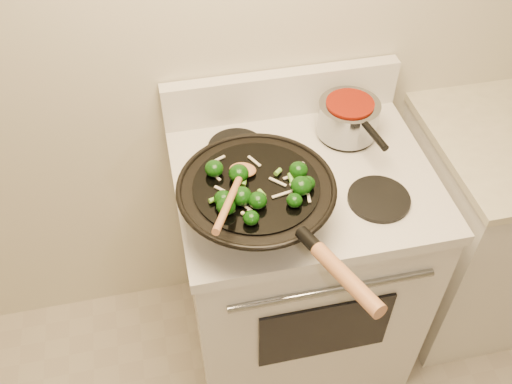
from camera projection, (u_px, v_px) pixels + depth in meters
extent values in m
cube|color=white|center=(296.00, 268.00, 2.06)|extent=(0.76, 0.64, 0.88)
cube|color=white|center=(304.00, 179.00, 1.73)|extent=(0.78, 0.66, 0.04)
cube|color=white|center=(281.00, 94.00, 1.86)|extent=(0.78, 0.05, 0.16)
cylinder|color=gray|center=(333.00, 290.00, 1.59)|extent=(0.60, 0.02, 0.02)
cube|color=black|center=(325.00, 331.00, 1.76)|extent=(0.42, 0.01, 0.28)
cylinder|color=black|center=(256.00, 219.00, 1.58)|extent=(0.18, 0.18, 0.01)
cylinder|color=black|center=(379.00, 199.00, 1.64)|extent=(0.18, 0.18, 0.01)
cylinder|color=black|center=(236.00, 148.00, 1.79)|extent=(0.18, 0.18, 0.01)
cylinder|color=black|center=(346.00, 132.00, 1.84)|extent=(0.18, 0.18, 0.01)
cube|color=white|center=(505.00, 225.00, 2.20)|extent=(0.74, 0.60, 0.88)
torus|color=black|center=(256.00, 187.00, 1.49)|extent=(0.42, 0.42, 0.02)
cylinder|color=black|center=(256.00, 186.00, 1.49)|extent=(0.33, 0.33, 0.01)
cylinder|color=black|center=(309.00, 240.00, 1.33)|extent=(0.05, 0.08, 0.04)
cylinder|color=#A36740|center=(347.00, 279.00, 1.23)|extent=(0.11, 0.22, 0.07)
ellipsoid|color=black|center=(241.00, 196.00, 1.43)|extent=(0.05, 0.05, 0.05)
cylinder|color=#417329|center=(248.00, 199.00, 1.44)|extent=(0.02, 0.02, 0.02)
ellipsoid|color=black|center=(294.00, 200.00, 1.43)|extent=(0.04, 0.04, 0.03)
ellipsoid|color=black|center=(307.00, 183.00, 1.47)|extent=(0.04, 0.04, 0.04)
ellipsoid|color=black|center=(301.00, 186.00, 1.45)|extent=(0.06, 0.06, 0.05)
cylinder|color=#417329|center=(307.00, 189.00, 1.47)|extent=(0.02, 0.02, 0.02)
ellipsoid|color=black|center=(251.00, 218.00, 1.39)|extent=(0.04, 0.04, 0.04)
ellipsoid|color=black|center=(214.00, 168.00, 1.50)|extent=(0.05, 0.05, 0.04)
ellipsoid|color=black|center=(258.00, 200.00, 1.42)|extent=(0.05, 0.05, 0.04)
cylinder|color=#417329|center=(263.00, 203.00, 1.43)|extent=(0.02, 0.02, 0.01)
ellipsoid|color=black|center=(223.00, 199.00, 1.43)|extent=(0.05, 0.05, 0.04)
ellipsoid|color=black|center=(298.00, 170.00, 1.50)|extent=(0.05, 0.05, 0.04)
ellipsoid|color=black|center=(226.00, 206.00, 1.41)|extent=(0.05, 0.05, 0.04)
cylinder|color=#417329|center=(232.00, 209.00, 1.42)|extent=(0.01, 0.02, 0.01)
ellipsoid|color=black|center=(239.00, 173.00, 1.49)|extent=(0.05, 0.05, 0.05)
cube|color=beige|center=(223.00, 191.00, 1.47)|extent=(0.04, 0.04, 0.00)
cube|color=beige|center=(254.00, 161.00, 1.55)|extent=(0.03, 0.05, 0.00)
cube|color=beige|center=(246.00, 207.00, 1.43)|extent=(0.03, 0.04, 0.00)
cube|color=beige|center=(308.00, 196.00, 1.46)|extent=(0.01, 0.05, 0.00)
cube|color=beige|center=(278.00, 182.00, 1.49)|extent=(0.04, 0.04, 0.00)
cube|color=beige|center=(215.00, 176.00, 1.51)|extent=(0.03, 0.04, 0.00)
cube|color=beige|center=(299.00, 167.00, 1.53)|extent=(0.04, 0.04, 0.00)
cube|color=beige|center=(297.00, 183.00, 1.49)|extent=(0.04, 0.01, 0.00)
cube|color=beige|center=(295.00, 176.00, 1.51)|extent=(0.02, 0.05, 0.00)
cube|color=beige|center=(216.00, 160.00, 1.55)|extent=(0.05, 0.03, 0.00)
cube|color=beige|center=(290.00, 177.00, 1.50)|extent=(0.04, 0.02, 0.00)
cube|color=beige|center=(283.00, 194.00, 1.46)|extent=(0.06, 0.02, 0.00)
cylinder|color=#65AC37|center=(291.00, 179.00, 1.49)|extent=(0.03, 0.03, 0.01)
cylinder|color=#65AC37|center=(278.00, 172.00, 1.51)|extent=(0.03, 0.02, 0.02)
cylinder|color=#65AC37|center=(213.00, 200.00, 1.44)|extent=(0.03, 0.02, 0.02)
cylinder|color=#65AC37|center=(244.00, 181.00, 1.48)|extent=(0.03, 0.02, 0.02)
cylinder|color=#65AC37|center=(295.00, 183.00, 1.48)|extent=(0.03, 0.02, 0.02)
cylinder|color=#65AC37|center=(262.00, 193.00, 1.45)|extent=(0.02, 0.01, 0.01)
sphere|color=beige|center=(239.00, 198.00, 1.45)|extent=(0.01, 0.01, 0.01)
sphere|color=beige|center=(243.00, 213.00, 1.41)|extent=(0.01, 0.01, 0.01)
sphere|color=beige|center=(249.00, 211.00, 1.42)|extent=(0.01, 0.01, 0.01)
sphere|color=beige|center=(243.00, 198.00, 1.45)|extent=(0.01, 0.01, 0.01)
ellipsoid|color=#A36740|center=(243.00, 170.00, 1.51)|extent=(0.09, 0.08, 0.02)
cylinder|color=#A36740|center=(230.00, 199.00, 1.38)|extent=(0.13, 0.28, 0.11)
cylinder|color=gray|center=(348.00, 118.00, 1.79)|extent=(0.19, 0.19, 0.11)
cylinder|color=#721105|center=(350.00, 103.00, 1.75)|extent=(0.15, 0.15, 0.01)
cylinder|color=black|center=(375.00, 136.00, 1.66)|extent=(0.04, 0.12, 0.02)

